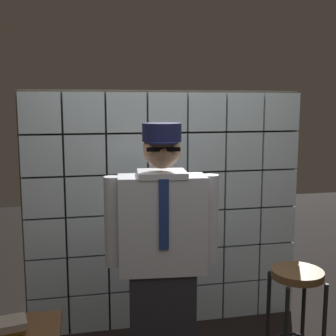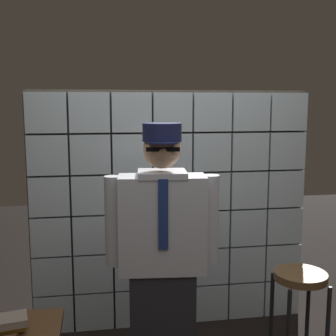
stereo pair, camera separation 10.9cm
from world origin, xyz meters
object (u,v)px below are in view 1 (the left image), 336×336
at_px(standing_person, 162,260).
at_px(coffee_mug, 0,331).
at_px(book_stack, 4,329).
at_px(bar_stool, 296,297).

height_order(standing_person, coffee_mug, standing_person).
distance_m(standing_person, coffee_mug, 0.98).
relative_size(book_stack, coffee_mug, 2.10).
xyz_separation_m(standing_person, book_stack, (-0.91, -0.04, -0.32)).
bearing_deg(bar_stool, standing_person, -177.85).
height_order(bar_stool, coffee_mug, bar_stool).
bearing_deg(coffee_mug, book_stack, 58.68).
relative_size(standing_person, book_stack, 6.47).
bearing_deg(coffee_mug, standing_person, 3.75).
distance_m(standing_person, book_stack, 0.97).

